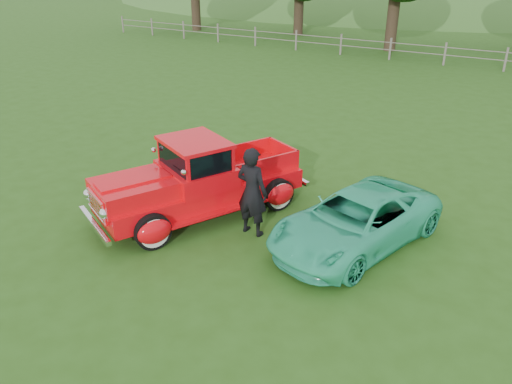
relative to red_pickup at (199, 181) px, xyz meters
The scene contains 6 objects.
ground 1.80m from the red_pickup, 67.37° to the right, with size 140.00×140.00×0.00m, color #285015.
distant_hills 58.32m from the red_pickup, 93.42° to the left, with size 116.00×60.00×18.00m.
fence_line 20.52m from the red_pickup, 88.26° to the left, with size 48.00×0.12×1.20m.
red_pickup is the anchor object (origin of this frame).
teal_sedan 3.59m from the red_pickup, ahead, with size 1.84×4.00×1.11m, color #30C392.
man 1.52m from the red_pickup, ahead, with size 0.71×0.46×1.93m, color black.
Camera 1 is at (5.88, -6.49, 5.39)m, focal length 35.00 mm.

